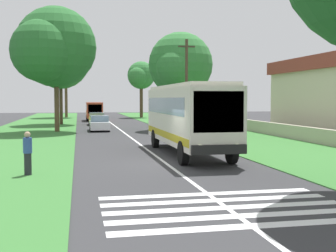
{
  "coord_description": "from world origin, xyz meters",
  "views": [
    {
      "loc": [
        -19.72,
        3.96,
        2.99
      ],
      "look_at": [
        2.47,
        -0.54,
        1.6
      ],
      "focal_mm": 47.36,
      "sensor_mm": 36.0,
      "label": 1
    }
  ],
  "objects": [
    {
      "name": "ground",
      "position": [
        0.0,
        0.0,
        0.0
      ],
      "size": [
        160.0,
        160.0,
        0.0
      ],
      "primitive_type": "plane",
      "color": "#333335"
    },
    {
      "name": "grass_verge_left",
      "position": [
        15.0,
        8.2,
        0.02
      ],
      "size": [
        120.0,
        8.0,
        0.04
      ],
      "primitive_type": "cube",
      "color": "#387533",
      "rests_on": "ground"
    },
    {
      "name": "grass_verge_right",
      "position": [
        15.0,
        -8.2,
        0.02
      ],
      "size": [
        120.0,
        8.0,
        0.04
      ],
      "primitive_type": "cube",
      "color": "#387533",
      "rests_on": "ground"
    },
    {
      "name": "centre_line",
      "position": [
        15.0,
        0.0,
        0.0
      ],
      "size": [
        110.0,
        0.16,
        0.01
      ],
      "primitive_type": "cube",
      "color": "silver",
      "rests_on": "ground"
    },
    {
      "name": "coach_bus",
      "position": [
        3.5,
        -1.8,
        2.15
      ],
      "size": [
        11.16,
        2.62,
        3.73
      ],
      "color": "silver",
      "rests_on": "ground"
    },
    {
      "name": "zebra_crossing",
      "position": [
        -8.28,
        0.0,
        0.0
      ],
      "size": [
        4.05,
        6.8,
        0.01
      ],
      "color": "silver",
      "rests_on": "ground"
    },
    {
      "name": "trailing_car_0",
      "position": [
        22.13,
        2.04,
        0.67
      ],
      "size": [
        4.3,
        1.78,
        1.43
      ],
      "color": "silver",
      "rests_on": "ground"
    },
    {
      "name": "trailing_car_1",
      "position": [
        31.78,
        1.89,
        0.67
      ],
      "size": [
        4.3,
        1.78,
        1.43
      ],
      "color": "gold",
      "rests_on": "ground"
    },
    {
      "name": "trailing_minibus_0",
      "position": [
        41.54,
        1.83,
        1.55
      ],
      "size": [
        6.0,
        2.14,
        2.53
      ],
      "color": "#CC4C33",
      "rests_on": "ground"
    },
    {
      "name": "roadside_tree_left_0",
      "position": [
        52.99,
        5.99,
        8.49
      ],
      "size": [
        7.15,
        6.2,
        11.71
      ],
      "color": "brown",
      "rests_on": "grass_verge_left"
    },
    {
      "name": "roadside_tree_left_1",
      "position": [
        21.39,
        6.15,
        7.45
      ],
      "size": [
        8.71,
        7.38,
        11.23
      ],
      "color": "brown",
      "rests_on": "grass_verge_left"
    },
    {
      "name": "roadside_tree_left_2",
      "position": [
        33.19,
        6.09,
        7.3
      ],
      "size": [
        8.06,
        6.68,
        10.79
      ],
      "color": "#4C3826",
      "rests_on": "grass_verge_left"
    },
    {
      "name": "roadside_tree_right_1",
      "position": [
        50.81,
        -5.83,
        6.61
      ],
      "size": [
        5.5,
        4.45,
        8.95
      ],
      "color": "#4C3826",
      "rests_on": "grass_verge_right"
    },
    {
      "name": "roadside_tree_right_2",
      "position": [
        21.98,
        -5.58,
        6.15
      ],
      "size": [
        7.04,
        6.16,
        9.34
      ],
      "color": "#4C3826",
      "rests_on": "grass_verge_right"
    },
    {
      "name": "utility_pole",
      "position": [
        16.01,
        -4.85,
        4.11
      ],
      "size": [
        0.24,
        1.4,
        7.86
      ],
      "color": "#473828",
      "rests_on": "grass_verge_right"
    },
    {
      "name": "roadside_wall",
      "position": [
        20.0,
        -11.6,
        0.55
      ],
      "size": [
        70.0,
        0.4,
        1.01
      ],
      "primitive_type": "cube",
      "color": "#B2A893",
      "rests_on": "grass_verge_right"
    },
    {
      "name": "pedestrian",
      "position": [
        -1.94,
        5.91,
        0.91
      ],
      "size": [
        0.34,
        0.34,
        1.69
      ],
      "color": "#26262D",
      "rests_on": "grass_verge_left"
    }
  ]
}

